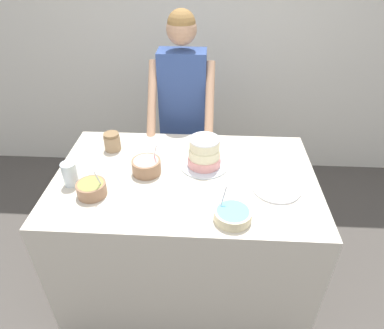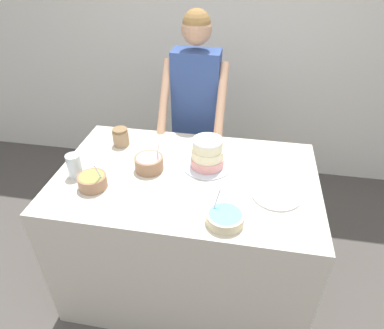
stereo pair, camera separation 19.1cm
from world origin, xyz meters
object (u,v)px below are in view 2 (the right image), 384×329
(ceramic_plate, at_px, (276,194))
(frosting_bowl_pink, at_px, (149,163))
(frosting_bowl_blue, at_px, (225,218))
(frosting_bowl_olive, at_px, (92,181))
(cake, at_px, (207,155))
(drinking_glass, at_px, (74,166))
(person_baker, at_px, (196,102))
(stoneware_jar, at_px, (121,137))

(ceramic_plate, bearing_deg, frosting_bowl_pink, 171.26)
(frosting_bowl_pink, relative_size, frosting_bowl_blue, 0.97)
(frosting_bowl_olive, xyz_separation_m, ceramic_plate, (1.02, 0.11, -0.04))
(cake, distance_m, frosting_bowl_blue, 0.49)
(cake, relative_size, frosting_bowl_blue, 1.54)
(cake, xyz_separation_m, ceramic_plate, (0.41, -0.21, -0.08))
(frosting_bowl_pink, xyz_separation_m, ceramic_plate, (0.75, -0.12, -0.04))
(cake, height_order, drinking_glass, cake)
(person_baker, height_order, stoneware_jar, person_baker)
(person_baker, relative_size, frosting_bowl_blue, 9.10)
(person_baker, height_order, ceramic_plate, person_baker)
(person_baker, distance_m, drinking_glass, 1.05)
(cake, relative_size, frosting_bowl_olive, 1.56)
(person_baker, distance_m, frosting_bowl_pink, 0.77)
(cake, xyz_separation_m, frosting_bowl_blue, (0.16, -0.46, -0.05))
(person_baker, xyz_separation_m, drinking_glass, (-0.57, -0.88, -0.05))
(frosting_bowl_blue, relative_size, stoneware_jar, 1.59)
(drinking_glass, relative_size, stoneware_jar, 1.17)
(frosting_bowl_blue, height_order, drinking_glass, frosting_bowl_blue)
(person_baker, height_order, frosting_bowl_pink, person_baker)
(frosting_bowl_blue, relative_size, frosting_bowl_olive, 1.01)
(person_baker, bearing_deg, cake, -74.49)
(stoneware_jar, bearing_deg, cake, -14.27)
(person_baker, xyz_separation_m, frosting_bowl_olive, (-0.42, -0.97, -0.08))
(person_baker, distance_m, frosting_bowl_olive, 1.06)
(frosting_bowl_pink, relative_size, drinking_glass, 1.32)
(frosting_bowl_olive, bearing_deg, frosting_bowl_pink, 40.03)
(cake, height_order, stoneware_jar, cake)
(frosting_bowl_olive, height_order, drinking_glass, frosting_bowl_olive)
(cake, bearing_deg, frosting_bowl_blue, -71.52)
(frosting_bowl_olive, height_order, ceramic_plate, frosting_bowl_olive)
(person_baker, distance_m, frosting_bowl_blue, 1.18)
(frosting_bowl_blue, bearing_deg, drinking_glass, 165.29)
(cake, xyz_separation_m, drinking_glass, (-0.75, -0.23, -0.01))
(frosting_bowl_blue, height_order, frosting_bowl_olive, frosting_bowl_olive)
(cake, height_order, frosting_bowl_blue, cake)
(person_baker, xyz_separation_m, frosting_bowl_pink, (-0.16, -0.75, -0.07))
(drinking_glass, distance_m, ceramic_plate, 1.16)
(drinking_glass, xyz_separation_m, stoneware_jar, (0.14, 0.38, -0.01))
(drinking_glass, bearing_deg, cake, 16.85)
(frosting_bowl_pink, xyz_separation_m, frosting_bowl_olive, (-0.26, -0.22, -0.01))
(frosting_bowl_pink, xyz_separation_m, drinking_glass, (-0.41, -0.14, 0.02))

